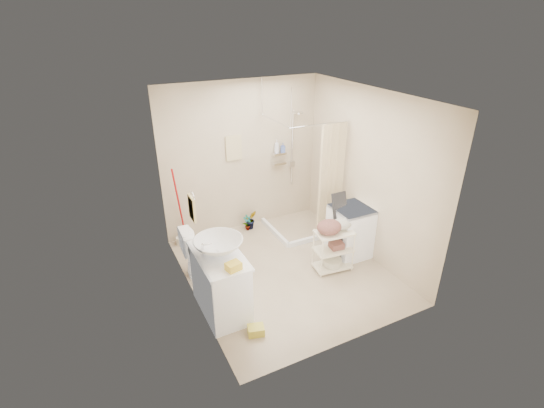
{
  "coord_description": "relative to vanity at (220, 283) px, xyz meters",
  "views": [
    {
      "loc": [
        -2.39,
        -4.33,
        3.52
      ],
      "look_at": [
        -0.1,
        0.25,
        1.03
      ],
      "focal_mm": 26.0,
      "sensor_mm": 36.0,
      "label": 1
    }
  ],
  "objects": [
    {
      "name": "laundry_rack",
      "position": [
        1.82,
        0.13,
        -0.04
      ],
      "size": [
        0.59,
        0.39,
        0.77
      ],
      "primitive_type": null,
      "rotation": [
        0.0,
        0.0,
        -0.11
      ],
      "color": "#F4EBCD",
      "rests_on": "ground"
    },
    {
      "name": "toilet",
      "position": [
        0.12,
        0.91,
        -0.05
      ],
      "size": [
        0.76,
        0.46,
        0.76
      ],
      "primitive_type": "imported",
      "rotation": [
        0.0,
        0.0,
        1.52
      ],
      "color": "white",
      "rests_on": "ground"
    },
    {
      "name": "potted_plant_b",
      "position": [
        1.22,
        1.82,
        -0.25
      ],
      "size": [
        0.21,
        0.18,
        0.36
      ],
      "primitive_type": "imported",
      "rotation": [
        0.0,
        0.0,
        -0.1
      ],
      "color": "#974921",
      "rests_on": "ground"
    },
    {
      "name": "shower",
      "position": [
        2.01,
        1.45,
        0.62
      ],
      "size": [
        1.1,
        1.1,
        2.1
      ],
      "primitive_type": null,
      "color": "silver",
      "rests_on": "ground"
    },
    {
      "name": "floor_basket",
      "position": [
        0.22,
        -0.6,
        -0.35
      ],
      "size": [
        0.33,
        0.29,
        0.15
      ],
      "primitive_type": "cube",
      "rotation": [
        0.0,
        0.0,
        -0.27
      ],
      "color": "gold",
      "rests_on": "ground"
    },
    {
      "name": "shampoo_bottle_a",
      "position": [
        1.79,
        1.94,
        1.01
      ],
      "size": [
        0.1,
        0.1,
        0.23
      ],
      "primitive_type": "imported",
      "rotation": [
        0.0,
        0.0,
        0.13
      ],
      "color": "silver",
      "rests_on": "shower"
    },
    {
      "name": "towel_ring",
      "position": [
        -0.22,
        0.2,
        1.04
      ],
      "size": [
        0.04,
        0.22,
        0.34
      ],
      "primitive_type": null,
      "color": "#F3DD91",
      "rests_on": "wall_left"
    },
    {
      "name": "potted_plant_a",
      "position": [
        1.13,
        1.79,
        -0.28
      ],
      "size": [
        0.16,
        0.11,
        0.29
      ],
      "primitive_type": "imported",
      "rotation": [
        0.0,
        0.0,
        0.03
      ],
      "color": "brown",
      "rests_on": "ground"
    },
    {
      "name": "hanging_towel",
      "position": [
        1.01,
        1.98,
        1.07
      ],
      "size": [
        0.28,
        0.03,
        0.42
      ],
      "primitive_type": "cube",
      "color": "beige",
      "rests_on": "wall_back"
    },
    {
      "name": "wall_right",
      "position": [
        2.56,
        0.4,
        0.87
      ],
      "size": [
        0.04,
        3.2,
        2.6
      ],
      "primitive_type": "cube",
      "color": "beige",
      "rests_on": "ground"
    },
    {
      "name": "vanity",
      "position": [
        0.0,
        0.0,
        0.0
      ],
      "size": [
        0.55,
        0.97,
        0.85
      ],
      "primitive_type": "cube",
      "rotation": [
        0.0,
        0.0,
        0.0
      ],
      "color": "white",
      "rests_on": "ground"
    },
    {
      "name": "wall_back",
      "position": [
        1.16,
        2.0,
        0.87
      ],
      "size": [
        2.8,
        0.04,
        2.6
      ],
      "primitive_type": "cube",
      "color": "beige",
      "rests_on": "ground"
    },
    {
      "name": "counter_basket",
      "position": [
        0.05,
        -0.37,
        0.47
      ],
      "size": [
        0.19,
        0.17,
        0.09
      ],
      "primitive_type": "cube",
      "rotation": [
        0.0,
        0.0,
        0.23
      ],
      "color": "gold",
      "rests_on": "vanity"
    },
    {
      "name": "mop",
      "position": [
        -0.07,
        1.85,
        0.28
      ],
      "size": [
        0.15,
        0.15,
        1.41
      ],
      "primitive_type": null,
      "rotation": [
        0.0,
        0.0,
        0.09
      ],
      "color": "#A40A0C",
      "rests_on": "ground"
    },
    {
      "name": "ironing_board",
      "position": [
        2.12,
        0.36,
        0.12
      ],
      "size": [
        0.32,
        0.17,
        1.1
      ],
      "primitive_type": null,
      "rotation": [
        0.0,
        0.0,
        0.26
      ],
      "color": "black",
      "rests_on": "ground"
    },
    {
      "name": "shampoo_bottle_b",
      "position": [
        1.9,
        1.91,
        0.97
      ],
      "size": [
        0.09,
        0.09,
        0.16
      ],
      "primitive_type": "imported",
      "rotation": [
        0.0,
        0.0,
        -0.31
      ],
      "color": "#445799",
      "rests_on": "shower"
    },
    {
      "name": "tp_holder",
      "position": [
        -0.2,
        0.45,
        0.29
      ],
      "size": [
        0.08,
        0.12,
        0.14
      ],
      "primitive_type": null,
      "color": "white",
      "rests_on": "wall_left"
    },
    {
      "name": "wall_left",
      "position": [
        -0.24,
        0.4,
        0.87
      ],
      "size": [
        0.04,
        3.2,
        2.6
      ],
      "primitive_type": "cube",
      "color": "beige",
      "rests_on": "ground"
    },
    {
      "name": "sink",
      "position": [
        0.01,
        0.02,
        0.53
      ],
      "size": [
        0.68,
        0.68,
        0.21
      ],
      "primitive_type": "imported",
      "rotation": [
        0.0,
        0.0,
        0.12
      ],
      "color": "silver",
      "rests_on": "vanity"
    },
    {
      "name": "wall_front",
      "position": [
        1.16,
        -1.2,
        0.87
      ],
      "size": [
        2.8,
        0.04,
        2.6
      ],
      "primitive_type": "cube",
      "color": "beige",
      "rests_on": "ground"
    },
    {
      "name": "floor",
      "position": [
        1.16,
        0.4,
        -0.43
      ],
      "size": [
        3.2,
        3.2,
        0.0
      ],
      "primitive_type": "plane",
      "color": "tan",
      "rests_on": "ground"
    },
    {
      "name": "washing_machine",
      "position": [
        2.3,
        0.36,
        -0.01
      ],
      "size": [
        0.57,
        0.59,
        0.83
      ],
      "primitive_type": "cube",
      "rotation": [
        0.0,
        0.0,
        -0.0
      ],
      "color": "white",
      "rests_on": "ground"
    },
    {
      "name": "ceiling",
      "position": [
        1.16,
        0.4,
        2.17
      ],
      "size": [
        2.8,
        3.2,
        0.04
      ],
      "primitive_type": "cube",
      "color": "silver",
      "rests_on": "ground"
    }
  ]
}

